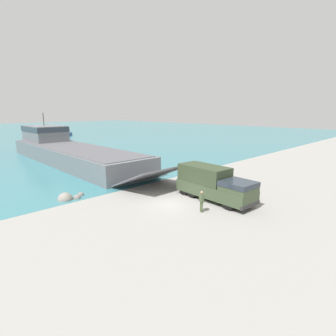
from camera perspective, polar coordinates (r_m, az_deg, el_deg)
name	(u,v)px	position (r m, az deg, el deg)	size (l,w,h in m)	color
ground_plane	(169,203)	(24.02, 0.25, -7.66)	(240.00, 240.00, 0.00)	gray
landing_craft	(66,149)	(47.40, -21.35, 3.89)	(8.40, 39.97, 7.88)	slate
military_truck	(214,183)	(24.88, 9.93, -3.33)	(3.11, 8.01, 3.08)	#3D4C33
soldier_on_ramp	(202,200)	(21.83, 7.32, -6.90)	(0.37, 0.50, 1.82)	#475638
moored_boat_a	(44,137)	(87.97, -25.35, 6.18)	(5.99, 6.21, 1.85)	navy
moored_boat_c	(67,134)	(95.63, -21.08, 6.98)	(5.35, 6.41, 2.06)	navy
mooring_bollard	(200,173)	(33.82, 6.88, -1.15)	(0.28, 0.28, 0.71)	#333338
shoreline_rock_a	(65,200)	(26.72, -21.47, -6.46)	(1.39, 1.39, 1.39)	gray
shoreline_rock_b	(200,169)	(38.27, 6.88, -0.16)	(1.31, 1.31, 1.31)	#66605B
shoreline_rock_c	(81,195)	(27.59, -18.45, -5.65)	(0.63, 0.63, 0.63)	gray
shoreline_rock_d	(77,198)	(26.78, -19.19, -6.24)	(0.73, 0.73, 0.73)	gray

